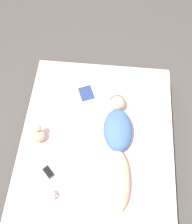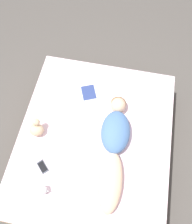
# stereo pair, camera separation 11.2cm
# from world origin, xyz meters

# --- Properties ---
(ground_plane) EXTENTS (12.00, 12.00, 0.00)m
(ground_plane) POSITION_xyz_m (0.00, 0.00, 0.00)
(ground_plane) COLOR #4C4742
(bed) EXTENTS (1.83, 2.14, 0.50)m
(bed) POSITION_xyz_m (0.00, 0.00, 0.25)
(bed) COLOR brown
(bed) RESTS_ON ground_plane
(person) EXTENTS (0.36, 1.33, 0.19)m
(person) POSITION_xyz_m (0.24, -0.06, 0.59)
(person) COLOR #DBB28E
(person) RESTS_ON bed
(open_magazine) EXTENTS (0.60, 0.48, 0.01)m
(open_magazine) POSITION_xyz_m (-0.30, 0.53, 0.50)
(open_magazine) COLOR white
(open_magazine) RESTS_ON bed
(coffee_mug) EXTENTS (0.12, 0.09, 0.10)m
(coffee_mug) POSITION_xyz_m (-0.42, -0.68, 0.55)
(coffee_mug) COLOR white
(coffee_mug) RESTS_ON bed
(cell_phone) EXTENTS (0.16, 0.16, 0.01)m
(cell_phone) POSITION_xyz_m (-0.49, -0.44, 0.50)
(cell_phone) COLOR #333842
(cell_phone) RESTS_ON bed
(plush_toy) EXTENTS (0.17, 0.18, 0.21)m
(plush_toy) POSITION_xyz_m (-0.67, -0.05, 0.58)
(plush_toy) COLOR #D1B289
(plush_toy) RESTS_ON bed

